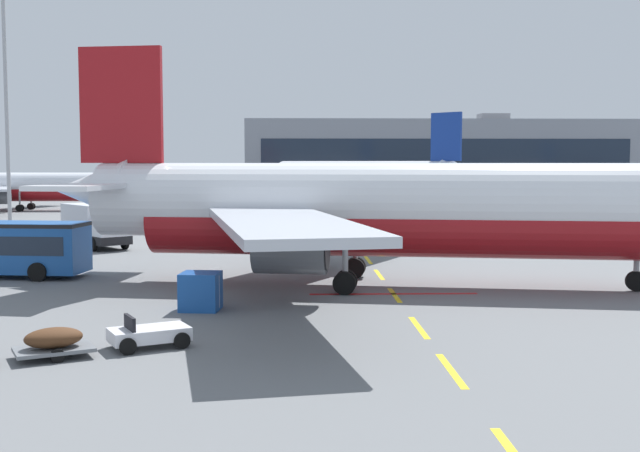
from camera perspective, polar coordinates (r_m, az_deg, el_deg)
The scene contains 10 objects.
apron_paint_markings at distance 53.08m, azimuth 3.23°, elevation -2.11°, with size 8.00×94.70×0.01m.
airliner_foreground at distance 39.70m, azimuth 4.26°, elevation 1.31°, with size 34.74×34.15×12.20m.
airliner_mid_left at distance 107.83m, azimuth -19.97°, elevation 2.71°, with size 27.26×27.19×9.58m.
airliner_far_center at distance 110.36m, azimuth 3.16°, elevation 3.51°, with size 29.81×30.07×12.49m.
fuel_service_truck at distance 59.98m, azimuth -16.02°, elevation 0.07°, with size 6.23×6.98×3.14m.
ground_power_truck at distance 60.63m, azimuth 21.13°, elevation -0.02°, with size 7.31×3.60×3.14m.
baggage_train at distance 26.67m, azimuth -21.84°, elevation -8.09°, with size 11.07×6.40×1.14m.
uld_cargo_container at distance 33.83m, azimuth -8.62°, elevation -4.69°, with size 1.77×1.73×1.60m.
apron_light_mast_near at distance 80.69m, azimuth -21.84°, elevation 12.18°, with size 1.80×1.80×28.19m.
terminal_satellite at distance 170.62m, azimuth 8.42°, elevation 5.01°, with size 80.31×22.67×16.41m.
Camera 1 is at (13.29, -14.93, 6.27)m, focal length 44.31 mm.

